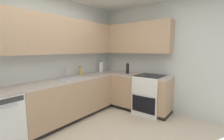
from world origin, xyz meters
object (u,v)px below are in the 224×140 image
Objects in this scene: oven_range at (150,94)px; paper_towel_roll at (101,67)px; soap_bottle at (80,71)px; oil_bottle at (128,69)px.

paper_towel_roll is at bearing 97.93° from oven_range.
paper_towel_roll is (-0.19, 1.36, 0.57)m from oven_range.
soap_bottle reaches higher than oven_range.
paper_towel_roll reaches higher than oven_range.
paper_towel_roll reaches higher than soap_bottle.
oven_range is 1.74m from soap_bottle.
oil_bottle reaches higher than soap_bottle.
oven_range is 3.22× the size of paper_towel_roll.
oil_bottle is (0.17, -0.75, -0.00)m from paper_towel_roll.
paper_towel_roll is 0.77m from oil_bottle.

